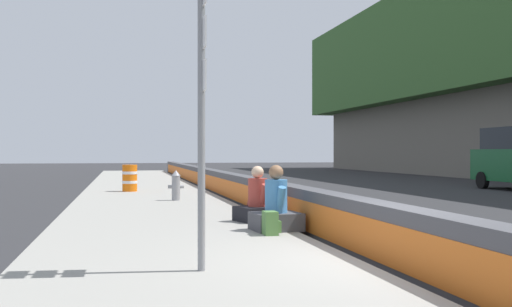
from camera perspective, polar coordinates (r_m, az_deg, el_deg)
name	(u,v)px	position (r m, az deg, el deg)	size (l,w,h in m)	color
ground_plane	(401,273)	(8.17, 13.35, -10.77)	(160.00, 160.00, 0.00)	#2B2B2D
sidewalk_strip	(194,276)	(7.42, -5.81, -11.33)	(80.00, 4.40, 0.14)	gray
jersey_barrier	(401,240)	(8.10, 13.33, -7.83)	(76.00, 0.45, 0.85)	#47474C
route_sign_post	(202,94)	(7.29, -5.06, 5.56)	(0.44, 0.09, 3.60)	gray
fire_hydrant	(176,185)	(17.93, -7.48, -2.92)	(0.26, 0.46, 0.88)	gray
seated_person_foreground	(276,210)	(11.02, 1.88, -5.27)	(0.81, 0.92, 1.17)	#424247
seated_person_middle	(258,204)	(12.44, 0.14, -4.72)	(0.91, 0.98, 1.12)	black
backpack	(271,223)	(10.42, 1.39, -6.53)	(0.32, 0.28, 0.40)	#4C7A3D
construction_barrel	(130,178)	(22.29, -11.69, -2.25)	(0.54, 0.54, 0.95)	orange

